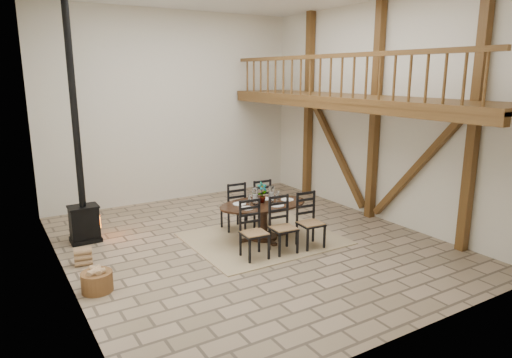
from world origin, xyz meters
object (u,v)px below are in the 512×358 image
log_stack (83,257)px  wood_stove (81,188)px  dining_table (266,221)px  log_basket (97,281)px

log_stack → wood_stove: bearing=77.0°
wood_stove → dining_table: bearing=-30.5°
log_basket → log_stack: 1.19m
wood_stove → log_basket: 2.61m
log_basket → log_stack: bearing=89.0°
wood_stove → log_stack: (-0.28, -1.21, -0.99)m
dining_table → wood_stove: 3.80m
log_stack → log_basket: bearing=-91.0°
log_basket → log_stack: size_ratio=1.45×
wood_stove → log_basket: size_ratio=10.14×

